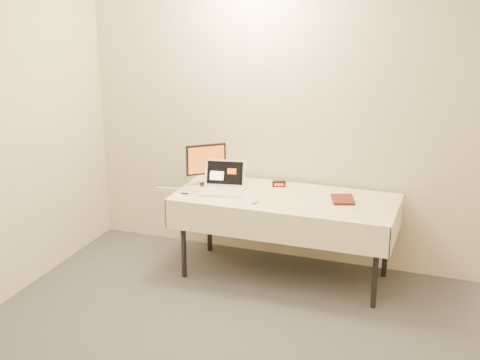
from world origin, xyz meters
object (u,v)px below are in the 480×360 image
(monitor, at_px, (206,161))
(book, at_px, (332,187))
(table, at_px, (286,204))
(laptop, at_px, (223,184))

(monitor, relative_size, book, 1.55)
(monitor, bearing_deg, table, -44.09)
(book, bearing_deg, laptop, 165.48)
(laptop, height_order, monitor, monitor)
(table, height_order, laptop, laptop)
(monitor, xyz_separation_m, book, (1.14, -0.04, -0.10))
(laptop, relative_size, book, 1.73)
(table, bearing_deg, laptop, -177.48)
(table, relative_size, laptop, 4.49)
(monitor, distance_m, book, 1.14)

